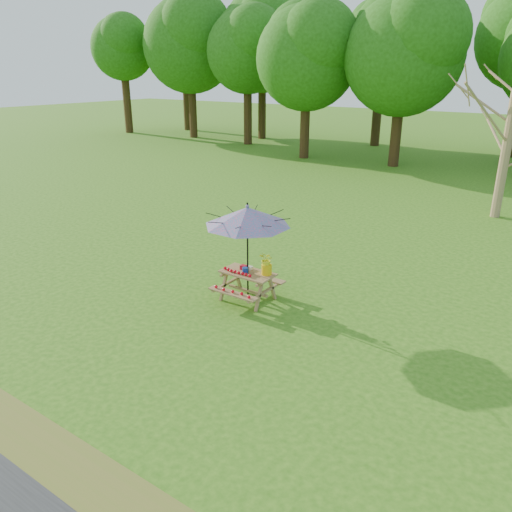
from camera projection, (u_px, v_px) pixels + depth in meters
The scene contains 7 objects.
ground at pixel (59, 312), 10.66m from camera, with size 120.00×120.00×0.00m, color #306813.
treeline at pixel (425, 2), 24.73m from camera, with size 60.00×12.00×16.00m, color #20540E, non-canonical shape.
picnic_table at pixel (248, 286), 11.13m from camera, with size 1.20×1.32×0.67m.
patio_umbrella at pixel (247, 216), 10.56m from camera, with size 2.46×2.46×2.25m.
produce_bins at pixel (246, 269), 11.05m from camera, with size 0.29×0.36×0.13m.
tomatoes_row at pixel (237, 272), 10.94m from camera, with size 0.77×0.13×0.07m, color red, non-canonical shape.
flower_bucket at pixel (267, 263), 10.80m from camera, with size 0.36×0.33×0.51m.
Camera 1 is at (8.94, -5.41, 4.87)m, focal length 35.00 mm.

